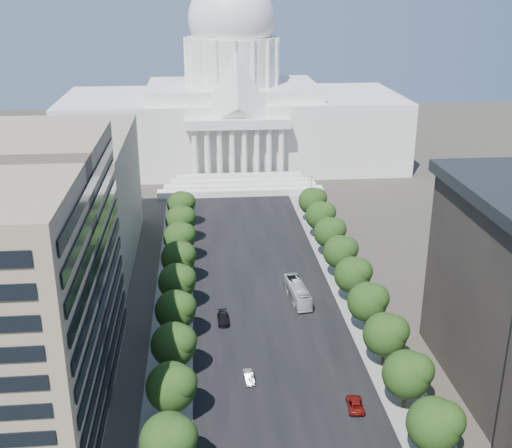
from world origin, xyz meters
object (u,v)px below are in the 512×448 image
object	(u,v)px
city_bus	(297,292)
car_red	(355,404)
car_silver	(249,377)
car_dark_b	(223,319)

from	to	relation	value
city_bus	car_red	bearing A→B (deg)	-89.91
car_silver	car_dark_b	size ratio (longest dim) A/B	0.78
car_silver	car_red	xyz separation A→B (m)	(16.01, -8.90, 0.03)
car_dark_b	car_silver	bearing A→B (deg)	-81.51
car_red	city_bus	world-z (taller)	city_bus
car_silver	city_bus	bearing A→B (deg)	61.00
city_bus	car_silver	bearing A→B (deg)	-119.11
car_dark_b	city_bus	bearing A→B (deg)	25.84
car_red	car_dark_b	distance (m)	35.01
city_bus	car_dark_b	bearing A→B (deg)	-158.27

